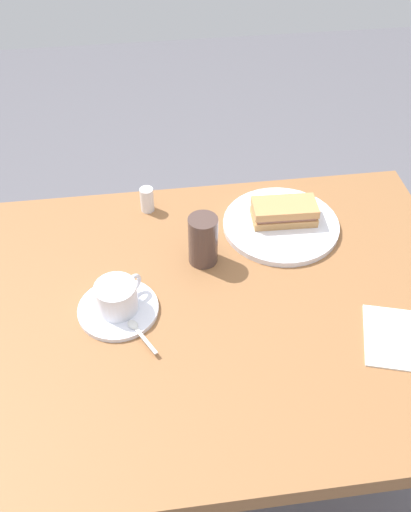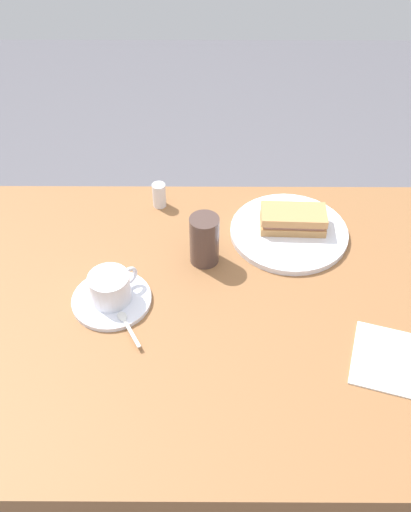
# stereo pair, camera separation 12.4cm
# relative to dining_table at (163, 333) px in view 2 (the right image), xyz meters

# --- Properties ---
(ground_plane) EXTENTS (6.00, 6.00, 0.00)m
(ground_plane) POSITION_rel_dining_table_xyz_m (0.00, 0.00, -0.65)
(ground_plane) COLOR #5B5961
(dining_table) EXTENTS (1.26, 0.80, 0.74)m
(dining_table) POSITION_rel_dining_table_xyz_m (0.00, 0.00, 0.00)
(dining_table) COLOR brown
(dining_table) RESTS_ON ground_plane
(sandwich_plate) EXTENTS (0.27, 0.27, 0.01)m
(sandwich_plate) POSITION_rel_dining_table_xyz_m (-0.28, -0.22, 0.10)
(sandwich_plate) COLOR white
(sandwich_plate) RESTS_ON dining_table
(sandwich_front) EXTENTS (0.15, 0.08, 0.05)m
(sandwich_front) POSITION_rel_dining_table_xyz_m (-0.29, -0.23, 0.13)
(sandwich_front) COLOR tan
(sandwich_front) RESTS_ON sandwich_plate
(coffee_saucer) EXTENTS (0.16, 0.16, 0.01)m
(coffee_saucer) POSITION_rel_dining_table_xyz_m (0.10, -0.01, 0.10)
(coffee_saucer) COLOR white
(coffee_saucer) RESTS_ON dining_table
(coffee_cup) EXTENTS (0.09, 0.09, 0.06)m
(coffee_cup) POSITION_rel_dining_table_xyz_m (0.10, -0.01, 0.13)
(coffee_cup) COLOR white
(coffee_cup) RESTS_ON coffee_saucer
(spoon) EXTENTS (0.06, 0.09, 0.01)m
(spoon) POSITION_rel_dining_table_xyz_m (0.06, 0.06, 0.10)
(spoon) COLOR silver
(spoon) RESTS_ON coffee_saucer
(napkin) EXTENTS (0.19, 0.19, 0.00)m
(napkin) POSITION_rel_dining_table_xyz_m (-0.44, 0.14, 0.09)
(napkin) COLOR white
(napkin) RESTS_ON dining_table
(salt_shaker) EXTENTS (0.03, 0.03, 0.06)m
(salt_shaker) POSITION_rel_dining_table_xyz_m (0.02, -0.33, 0.12)
(salt_shaker) COLOR silver
(salt_shaker) RESTS_ON dining_table
(drinking_glass) EXTENTS (0.06, 0.06, 0.12)m
(drinking_glass) POSITION_rel_dining_table_xyz_m (-0.09, -0.14, 0.15)
(drinking_glass) COLOR #4C3933
(drinking_glass) RESTS_ON dining_table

